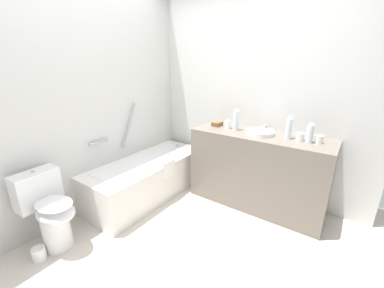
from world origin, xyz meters
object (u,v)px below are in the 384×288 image
sink_faucet (266,128)px  drinking_glass_1 (300,137)px  toilet (49,210)px  bathtub (148,176)px  water_bottle_2 (236,120)px  toilet_paper_roll (39,254)px  sink_basin (260,133)px  water_bottle_1 (289,128)px  drinking_glass_2 (319,139)px  drinking_glass_0 (228,124)px  amenity_basket (217,124)px  water_bottle_0 (310,134)px

sink_faucet → drinking_glass_1: same height
toilet → bathtub: bearing=83.1°
water_bottle_2 → toilet_paper_roll: size_ratio=2.03×
sink_faucet → drinking_glass_1: (-0.16, -0.41, 0.00)m
sink_faucet → toilet_paper_roll: sink_faucet is taller
toilet → water_bottle_2: 2.13m
sink_basin → water_bottle_1: (0.01, -0.29, 0.09)m
bathtub → drinking_glass_2: bathtub is taller
water_bottle_1 → drinking_glass_2: bearing=-84.2°
sink_faucet → toilet: bearing=147.0°
drinking_glass_0 → sink_basin: bearing=-94.1°
sink_faucet → drinking_glass_2: (-0.13, -0.59, 0.00)m
water_bottle_1 → sink_basin: bearing=92.9°
water_bottle_1 → drinking_glass_0: water_bottle_1 is taller
bathtub → water_bottle_1: bathtub is taller
drinking_glass_0 → drinking_glass_2: size_ratio=1.22×
bathtub → sink_basin: size_ratio=5.37×
toilet → sink_faucet: 2.39m
drinking_glass_0 → toilet_paper_roll: drinking_glass_0 is taller
toilet_paper_roll → amenity_basket: bearing=-16.9°
sink_basin → water_bottle_2: size_ratio=1.22×
bathtub → drinking_glass_2: (0.64, -1.80, 0.67)m
drinking_glass_2 → toilet_paper_roll: bearing=138.2°
water_bottle_0 → toilet: bearing=135.2°
water_bottle_0 → water_bottle_2: (0.01, 0.81, 0.02)m
drinking_glass_2 → water_bottle_0: bearing=116.2°
sink_faucet → water_bottle_1: (-0.16, -0.29, 0.08)m
water_bottle_0 → amenity_basket: (0.06, 1.09, -0.07)m
drinking_glass_0 → drinking_glass_2: drinking_glass_0 is taller
drinking_glass_1 → toilet_paper_roll: 2.69m
bathtub → drinking_glass_2: 2.03m
drinking_glass_2 → sink_faucet: bearing=77.2°
sink_basin → water_bottle_2: water_bottle_2 is taller
drinking_glass_1 → drinking_glass_0: bearing=88.9°
water_bottle_2 → drinking_glass_0: (0.01, 0.11, -0.07)m
bathtub → water_bottle_0: (0.60, -1.72, 0.72)m
water_bottle_0 → toilet_paper_roll: (-1.96, 1.70, -0.93)m
water_bottle_2 → drinking_glass_0: 0.13m
water_bottle_1 → toilet: bearing=138.9°
water_bottle_0 → sink_basin: bearing=90.3°
water_bottle_2 → bathtub: bearing=124.1°
water_bottle_0 → water_bottle_1: 0.21m
water_bottle_1 → drinking_glass_1: 0.14m
drinking_glass_0 → toilet_paper_roll: size_ratio=0.77×
water_bottle_0 → drinking_glass_2: size_ratio=2.59×
sink_basin → toilet_paper_roll: 2.45m
drinking_glass_2 → toilet_paper_roll: 2.82m
amenity_basket → drinking_glass_1: bearing=-92.8°
drinking_glass_0 → drinking_glass_1: (-0.02, -0.84, -0.01)m
amenity_basket → sink_faucet: bearing=-78.9°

